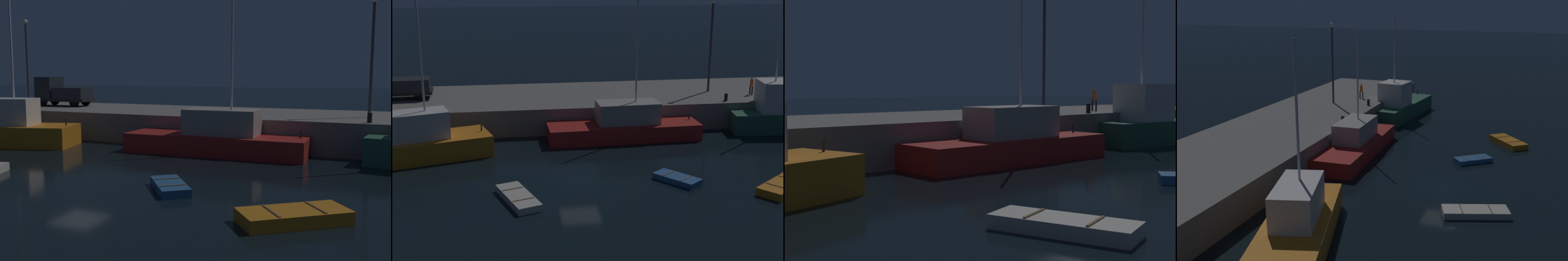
% 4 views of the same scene
% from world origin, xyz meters
% --- Properties ---
extents(ground_plane, '(320.00, 320.00, 0.00)m').
position_xyz_m(ground_plane, '(0.00, 0.00, 0.00)').
color(ground_plane, black).
extents(pier_quay, '(56.38, 10.24, 2.16)m').
position_xyz_m(pier_quay, '(0.00, 14.79, 1.08)').
color(pier_quay, gray).
rests_on(pier_quay, ground).
extents(fishing_boat_blue, '(10.90, 4.56, 10.95)m').
position_xyz_m(fishing_boat_blue, '(18.37, 8.67, 1.34)').
color(fishing_boat_blue, '#2D6647').
rests_on(fishing_boat_blue, ground).
extents(fishing_boat_orange, '(11.77, 4.07, 10.59)m').
position_xyz_m(fishing_boat_orange, '(4.52, 8.37, 0.99)').
color(fishing_boat_orange, red).
rests_on(fishing_boat_orange, ground).
extents(dinghy_orange_near, '(2.60, 4.19, 0.45)m').
position_xyz_m(dinghy_orange_near, '(-3.95, -2.90, 0.21)').
color(dinghy_orange_near, beige).
rests_on(dinghy_orange_near, ground).
extents(lamp_post_east, '(0.44, 0.44, 8.10)m').
position_xyz_m(lamp_post_east, '(13.36, 14.27, 6.89)').
color(lamp_post_east, '#38383D').
rests_on(lamp_post_east, pier_quay).
extents(dockworker, '(0.34, 0.41, 1.56)m').
position_xyz_m(dockworker, '(16.58, 12.42, 3.05)').
color(dockworker, black).
rests_on(dockworker, pier_quay).
extents(bollard_west, '(0.28, 0.28, 0.61)m').
position_xyz_m(bollard_west, '(13.53, 10.47, 2.47)').
color(bollard_west, black).
rests_on(bollard_west, pier_quay).
extents(bollard_central, '(0.28, 0.28, 0.52)m').
position_xyz_m(bollard_central, '(6.45, 10.24, 2.42)').
color(bollard_central, black).
rests_on(bollard_central, pier_quay).
extents(bollard_east, '(0.28, 0.28, 0.50)m').
position_xyz_m(bollard_east, '(21.61, 10.11, 2.42)').
color(bollard_east, black).
rests_on(bollard_east, pier_quay).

